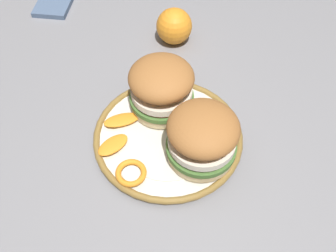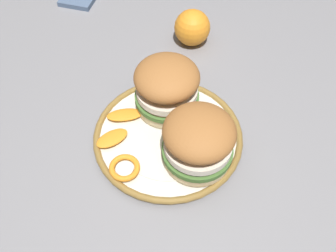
{
  "view_description": "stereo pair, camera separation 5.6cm",
  "coord_description": "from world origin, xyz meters",
  "views": [
    {
      "loc": [
        -0.46,
        0.11,
        1.32
      ],
      "look_at": [
        -0.08,
        0.05,
        0.8
      ],
      "focal_mm": 40.23,
      "sensor_mm": 36.0,
      "label": 1
    },
    {
      "loc": [
        -0.47,
        0.06,
        1.32
      ],
      "look_at": [
        -0.08,
        0.05,
        0.8
      ],
      "focal_mm": 40.23,
      "sensor_mm": 36.0,
      "label": 2
    }
  ],
  "objects": [
    {
      "name": "ground_plane",
      "position": [
        0.0,
        0.0,
        0.0
      ],
      "size": [
        8.0,
        8.0,
        0.0
      ],
      "primitive_type": "plane",
      "color": "slate"
    },
    {
      "name": "dining_table",
      "position": [
        0.0,
        0.0,
        0.66
      ],
      "size": [
        1.48,
        0.9,
        0.76
      ],
      "color": "gray",
      "rests_on": "ground"
    },
    {
      "name": "dinner_plate",
      "position": [
        -0.08,
        0.05,
        0.77
      ],
      "size": [
        0.27,
        0.27,
        0.02
      ],
      "color": "silver",
      "rests_on": "dining_table"
    },
    {
      "name": "sandwich_half_left",
      "position": [
        -0.01,
        0.05,
        0.83
      ],
      "size": [
        0.15,
        0.15,
        0.1
      ],
      "color": "beige",
      "rests_on": "dinner_plate"
    },
    {
      "name": "sandwich_half_right",
      "position": [
        -0.13,
        0.0,
        0.83
      ],
      "size": [
        0.13,
        0.13,
        0.1
      ],
      "color": "beige",
      "rests_on": "dinner_plate"
    },
    {
      "name": "orange_peel_curled",
      "position": [
        -0.15,
        0.12,
        0.78
      ],
      "size": [
        0.07,
        0.07,
        0.01
      ],
      "color": "orange",
      "rests_on": "dinner_plate"
    },
    {
      "name": "orange_peel_strip_long",
      "position": [
        -0.09,
        0.15,
        0.78
      ],
      "size": [
        0.06,
        0.07,
        0.01
      ],
      "color": "orange",
      "rests_on": "dinner_plate"
    },
    {
      "name": "orange_peel_strip_short",
      "position": [
        -0.04,
        0.13,
        0.78
      ],
      "size": [
        0.04,
        0.07,
        0.01
      ],
      "color": "orange",
      "rests_on": "dinner_plate"
    },
    {
      "name": "whole_orange",
      "position": [
        0.18,
        -0.01,
        0.8
      ],
      "size": [
        0.08,
        0.08,
        0.08
      ],
      "primitive_type": "sphere",
      "color": "orange",
      "rests_on": "dining_table"
    }
  ]
}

